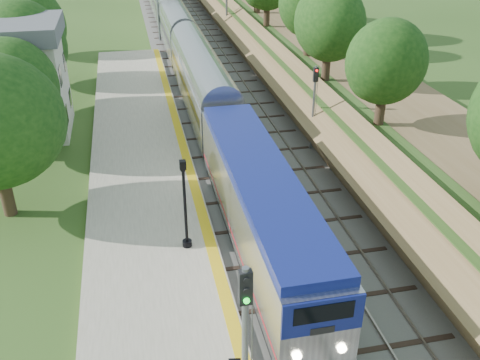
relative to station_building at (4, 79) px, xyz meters
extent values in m
cube|color=#4C4944|center=(16.00, 30.00, -4.03)|extent=(9.50, 170.00, 0.12)
cube|color=gray|center=(13.28, 30.00, -3.89)|extent=(0.08, 170.00, 0.16)
cube|color=gray|center=(14.72, 30.00, -3.89)|extent=(0.08, 170.00, 0.16)
cube|color=gray|center=(17.28, 30.00, -3.89)|extent=(0.08, 170.00, 0.16)
cube|color=gray|center=(18.72, 30.00, -3.89)|extent=(0.08, 170.00, 0.16)
cube|color=gray|center=(8.80, -14.00, -3.90)|extent=(6.40, 68.00, 0.38)
cube|color=gold|center=(11.65, -14.00, -3.70)|extent=(0.55, 68.00, 0.01)
cube|color=brown|center=(25.50, 30.00, -2.59)|extent=(9.00, 170.00, 3.00)
cube|color=brown|center=(21.60, 30.00, -2.79)|extent=(4.47, 170.00, 4.54)
cube|color=beige|center=(0.00, 0.00, -0.69)|extent=(8.00, 6.00, 6.80)
cube|color=black|center=(4.01, -1.80, -2.29)|extent=(0.05, 1.10, 1.30)
cube|color=black|center=(4.01, 1.80, -2.29)|extent=(0.05, 1.10, 1.30)
cube|color=black|center=(4.01, -1.80, 0.51)|extent=(0.05, 1.10, 1.30)
cube|color=black|center=(4.01, 1.80, 0.51)|extent=(0.05, 1.10, 1.30)
cylinder|color=slate|center=(12.50, 25.00, -0.99)|extent=(0.24, 0.24, 6.20)
cylinder|color=slate|center=(20.50, 25.00, -0.99)|extent=(0.24, 0.24, 6.20)
cylinder|color=#332316|center=(2.00, -4.00, -2.86)|extent=(0.60, 0.60, 2.45)
sphere|color=#14390F|center=(2.00, -4.00, 0.46)|extent=(5.32, 5.32, 5.32)
cylinder|color=#332316|center=(2.00, 12.00, -2.86)|extent=(0.60, 0.60, 2.45)
sphere|color=#14390F|center=(2.00, 12.00, 0.46)|extent=(5.32, 5.32, 5.32)
cube|color=black|center=(14.00, -17.58, -3.53)|extent=(2.62, 16.41, 0.57)
cube|color=#B7BAC1|center=(14.00, -17.58, -1.63)|extent=(2.85, 17.09, 3.23)
cube|color=navy|center=(14.00, -17.58, 0.20)|extent=(2.73, 16.41, 0.42)
cube|color=navy|center=(14.00, -26.16, -0.72)|extent=(2.82, 0.10, 1.42)
cube|color=black|center=(14.00, -26.20, -0.53)|extent=(2.09, 0.06, 0.71)
cube|color=#A40F1A|center=(14.00, -17.58, -2.72)|extent=(2.87, 16.75, 0.09)
cube|color=#B7BAC1|center=(14.00, 1.06, -1.96)|extent=(2.85, 18.99, 3.70)
cube|color=#B7BAC1|center=(14.00, 20.65, -1.96)|extent=(2.85, 18.99, 3.70)
cylinder|color=black|center=(10.51, -17.12, -3.55)|extent=(0.46, 0.46, 0.31)
cylinder|color=black|center=(10.51, -17.12, -1.52)|extent=(0.15, 0.15, 4.06)
cube|color=black|center=(10.51, -17.12, 0.72)|extent=(0.29, 0.29, 0.42)
cube|color=silver|center=(10.51, -17.12, 0.72)|extent=(0.21, 0.21, 0.31)
cylinder|color=slate|center=(11.10, -27.43, -0.50)|extent=(0.20, 0.20, 6.42)
cube|color=black|center=(11.10, -27.43, 2.05)|extent=(0.38, 0.24, 1.11)
cylinder|color=#0CE526|center=(11.10, -27.58, 2.05)|extent=(0.18, 0.07, 0.18)
cylinder|color=slate|center=(20.20, -7.15, -1.11)|extent=(0.17, 0.17, 5.73)
cube|color=black|center=(20.20, -7.15, 1.20)|extent=(0.31, 0.20, 0.92)
cylinder|color=#FF0C0C|center=(20.20, -7.27, 1.20)|extent=(0.15, 0.06, 0.15)
camera|label=1|loc=(8.59, -38.50, 11.53)|focal=40.00mm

